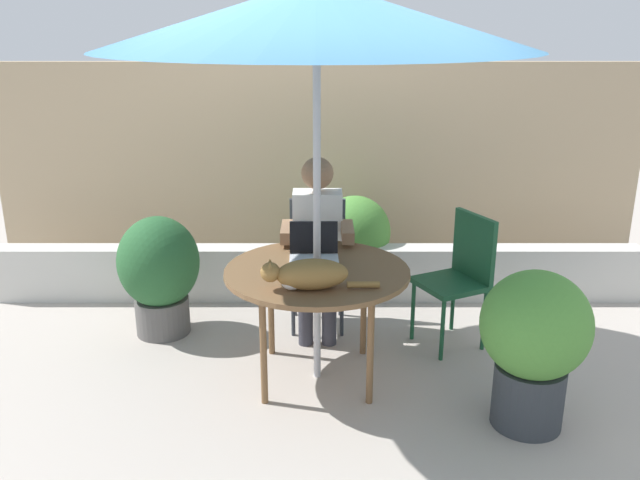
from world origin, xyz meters
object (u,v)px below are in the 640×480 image
at_px(laptop, 317,248).
at_px(potted_plant_near_fence, 358,239).
at_px(patio_umbrella, 320,16).
at_px(potted_plant_corner, 162,270).
at_px(chair_occupied, 320,252).
at_px(cat, 310,275).
at_px(chair_empty, 464,269).
at_px(potted_plant_by_chair, 537,340).
at_px(patio_table, 320,278).
at_px(person_seated, 320,236).

distance_m(laptop, potted_plant_near_fence, 1.32).
height_order(patio_umbrella, potted_plant_corner, patio_umbrella).
relative_size(chair_occupied, potted_plant_corner, 1.06).
relative_size(chair_occupied, cat, 1.38).
bearing_deg(chair_empty, potted_plant_by_chair, -79.17).
bearing_deg(potted_plant_corner, laptop, -21.14).
distance_m(patio_umbrella, potted_plant_by_chair, 2.06).
relative_size(patio_table, patio_umbrella, 0.47).
xyz_separation_m(patio_umbrella, chair_empty, (0.96, 0.48, -1.61)).
distance_m(patio_table, potted_plant_near_fence, 1.49).
xyz_separation_m(patio_umbrella, potted_plant_near_fence, (0.30, 1.44, -1.71)).
distance_m(patio_table, potted_plant_corner, 1.28).
distance_m(patio_table, cat, 0.33).
bearing_deg(person_seated, potted_plant_by_chair, -45.71).
bearing_deg(potted_plant_near_fence, patio_umbrella, -101.73).
bearing_deg(cat, potted_plant_corner, 138.56).
bearing_deg(chair_occupied, potted_plant_by_chair, -49.29).
distance_m(chair_empty, potted_plant_by_chair, 1.01).
height_order(laptop, cat, laptop).
distance_m(person_seated, cat, 0.97).
distance_m(patio_umbrella, potted_plant_near_fence, 2.26).
distance_m(laptop, cat, 0.51).
xyz_separation_m(patio_table, potted_plant_by_chair, (1.15, -0.52, -0.15)).
xyz_separation_m(person_seated, cat, (-0.05, -0.97, 0.10)).
height_order(person_seated, cat, person_seated).
bearing_deg(potted_plant_near_fence, potted_plant_corner, -149.66).
bearing_deg(potted_plant_by_chair, potted_plant_near_fence, 113.57).
xyz_separation_m(patio_table, chair_empty, (0.96, 0.48, -0.13)).
height_order(patio_umbrella, potted_plant_by_chair, patio_umbrella).
bearing_deg(person_seated, chair_empty, -11.20).
distance_m(chair_occupied, chair_empty, 1.02).
distance_m(person_seated, potted_plant_corner, 1.12).
bearing_deg(potted_plant_corner, patio_table, -29.58).
distance_m(potted_plant_by_chair, potted_plant_corner, 2.52).
bearing_deg(potted_plant_corner, potted_plant_near_fence, 30.34).
xyz_separation_m(laptop, potted_plant_near_fence, (0.32, 1.23, -0.35)).
bearing_deg(chair_occupied, laptop, -91.91).
xyz_separation_m(patio_umbrella, potted_plant_by_chair, (1.15, -0.52, -1.63)).
height_order(patio_umbrella, laptop, patio_umbrella).
relative_size(patio_umbrella, chair_empty, 2.63).
bearing_deg(person_seated, cat, -93.02).
relative_size(chair_empty, cat, 1.38).
height_order(person_seated, laptop, person_seated).
bearing_deg(laptop, chair_empty, 15.30).
distance_m(person_seated, potted_plant_by_chair, 1.66).
bearing_deg(laptop, chair_occupied, 88.09).
distance_m(person_seated, laptop, 0.47).
xyz_separation_m(chair_empty, laptop, (-0.98, -0.27, 0.24)).
height_order(patio_table, laptop, laptop).
relative_size(chair_empty, potted_plant_by_chair, 1.01).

